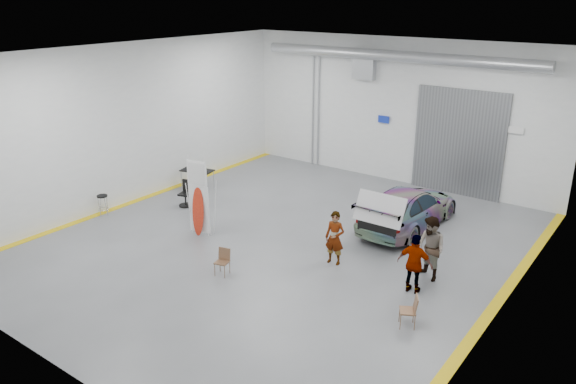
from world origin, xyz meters
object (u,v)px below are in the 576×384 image
Objects in this scene: folding_chair_near at (222,267)px; sedan_car at (408,208)px; person_a at (335,238)px; shop_stool at (103,205)px; office_chair at (187,195)px; work_table at (196,170)px; surfboard_display at (197,204)px; folding_chair_far at (407,317)px; person_b at (430,249)px; person_c at (415,264)px.

sedan_car is at bearing 51.65° from folding_chair_near.
person_a reaches higher than shop_stool.
office_chair reaches higher than shop_stool.
sedan_car is at bearing 30.81° from shop_stool.
shop_stool is at bearing -139.93° from office_chair.
work_table reaches higher than shop_stool.
office_chair is at bearing 131.06° from folding_chair_near.
office_chair reaches higher than folding_chair_near.
surfboard_display reaches higher than folding_chair_far.
person_b is (2.66, 0.77, 0.10)m from person_a.
sedan_car is 6.26m from folding_chair_far.
shop_stool reaches higher than folding_chair_near.
sedan_car reaches higher than folding_chair_far.
shop_stool is at bearing -178.48° from surfboard_display.
work_table is at bearing 108.68° from office_chair.
person_a reaches higher than folding_chair_near.
person_c is at bearing 118.83° from sedan_car.
surfboard_display is at bearing -51.04° from office_chair.
surfboard_display reaches higher than shop_stool.
sedan_car is 3.89m from person_a.
person_a is 2.13× the size of folding_chair_near.
office_chair is (-9.68, 0.95, -0.41)m from person_c.
shop_stool is 4.16m from work_table.
work_table is at bearing 125.60° from folding_chair_near.
surfboard_display is at bearing -44.30° from work_table.
sedan_car is at bearing 31.28° from surfboard_display.
person_c reaches higher than folding_chair_near.
folding_chair_near is 5.85m from office_chair.
person_b is 7.63m from surfboard_display.
person_c reaches higher than person_a.
sedan_car is 5.81× the size of folding_chair_far.
person_b is 1.30× the size of work_table.
work_table is (-10.75, 2.56, -0.02)m from person_c.
shop_stool is (-9.35, -5.57, -0.31)m from sedan_car.
folding_chair_near is 0.79× the size of office_chair.
office_chair is at bearing 23.93° from sedan_car.
folding_chair_far is (7.99, -0.92, -0.85)m from surfboard_display.
surfboard_display is 8.09m from folding_chair_far.
surfboard_display reaches higher than folding_chair_near.
folding_chair_near is 6.62m from shop_stool.
surfboard_display reaches higher than person_c.
person_b is 1.89× the size of office_chair.
person_b reaches higher than shop_stool.
folding_chair_far is (5.42, 0.71, 0.02)m from folding_chair_near.
person_b is 0.68× the size of surfboard_display.
person_b is 2.24× the size of folding_chair_far.
surfboard_display is at bearing 43.35° from sedan_car.
person_a is at bearing 83.35° from sedan_car.
person_c is 1.72× the size of office_chair.
person_a is 4.87m from surfboard_display.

